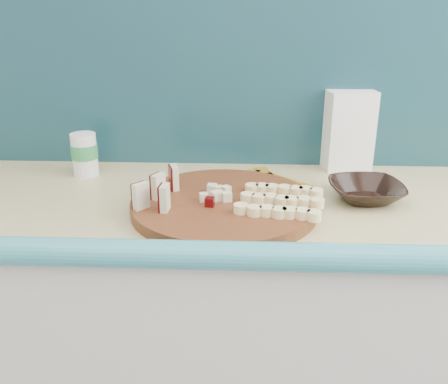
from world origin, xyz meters
TOP-DOWN VIEW (x-y plane):
  - kitchen_counter at (0.10, 1.50)m, footprint 2.20×0.63m
  - backsplash at (0.10, 1.79)m, footprint 2.20×0.02m
  - cutting_board at (0.20, 1.42)m, footprint 0.51×0.51m
  - apple_wedges at (0.05, 1.41)m, footprint 0.08×0.18m
  - apple_chunks at (0.17, 1.43)m, footprint 0.06×0.07m
  - banana_slices at (0.34, 1.40)m, footprint 0.21×0.19m
  - brown_bowl at (0.56, 1.50)m, footprint 0.20×0.20m
  - flour_bag at (0.55, 1.76)m, footprint 0.15×0.12m
  - canister at (-0.20, 1.66)m, footprint 0.07×0.07m
  - banana_peel at (0.31, 1.63)m, footprint 0.25×0.20m

SIDE VIEW (x-z plane):
  - kitchen_counter at x=0.10m, z-range 0.00..0.91m
  - banana_peel at x=0.31m, z-range 0.91..0.92m
  - cutting_board at x=0.20m, z-range 0.91..0.94m
  - brown_bowl at x=0.56m, z-range 0.91..0.95m
  - banana_slices at x=0.34m, z-range 0.94..0.96m
  - apple_chunks at x=0.17m, z-range 0.94..0.96m
  - apple_wedges at x=0.05m, z-range 0.94..1.00m
  - canister at x=-0.20m, z-range 0.91..1.03m
  - flour_bag at x=0.55m, z-range 0.91..1.14m
  - backsplash at x=0.10m, z-range 0.91..1.41m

